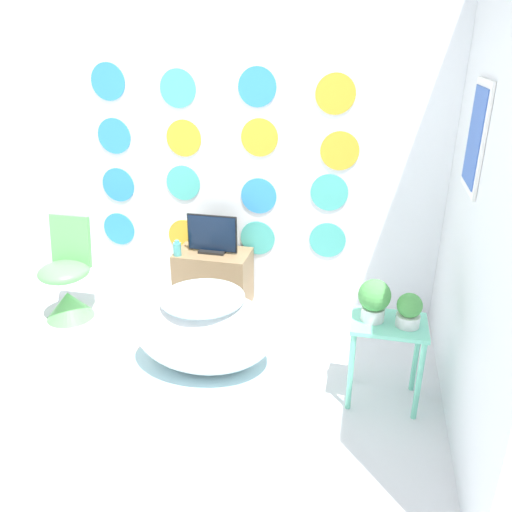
% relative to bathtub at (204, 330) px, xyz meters
% --- Properties ---
extents(ground_plane, '(12.00, 12.00, 0.00)m').
position_rel_bathtub_xyz_m(ground_plane, '(-0.19, -0.69, -0.27)').
color(ground_plane, silver).
extents(wall_back_dotted, '(4.47, 0.05, 2.60)m').
position_rel_bathtub_xyz_m(wall_back_dotted, '(-0.19, 1.04, 1.03)').
color(wall_back_dotted, white).
rests_on(wall_back_dotted, ground_plane).
extents(wall_right, '(0.06, 2.72, 2.60)m').
position_rel_bathtub_xyz_m(wall_right, '(1.56, 0.17, 1.04)').
color(wall_right, silver).
rests_on(wall_right, ground_plane).
extents(rug, '(1.11, 0.69, 0.01)m').
position_rel_bathtub_xyz_m(rug, '(0.03, -0.18, -0.26)').
color(rug, silver).
rests_on(rug, ground_plane).
extents(bathtub, '(0.95, 0.67, 0.53)m').
position_rel_bathtub_xyz_m(bathtub, '(0.00, 0.00, 0.00)').
color(bathtub, white).
rests_on(bathtub, ground_plane).
extents(chair, '(0.39, 0.39, 0.80)m').
position_rel_bathtub_xyz_m(chair, '(-1.25, 0.37, -0.01)').
color(chair, '#66C166').
rests_on(chair, ground_plane).
extents(tv_cabinet, '(0.59, 0.36, 0.48)m').
position_rel_bathtub_xyz_m(tv_cabinet, '(-0.19, 0.81, -0.03)').
color(tv_cabinet, '#8E704C').
rests_on(tv_cabinet, ground_plane).
extents(tv, '(0.41, 0.12, 0.31)m').
position_rel_bathtub_xyz_m(tv, '(-0.19, 0.82, 0.35)').
color(tv, black).
rests_on(tv, tv_cabinet).
extents(vase, '(0.06, 0.06, 0.13)m').
position_rel_bathtub_xyz_m(vase, '(-0.44, 0.69, 0.27)').
color(vase, '#51B2AD').
rests_on(vase, tv_cabinet).
extents(side_table, '(0.43, 0.32, 0.54)m').
position_rel_bathtub_xyz_m(side_table, '(1.17, -0.10, 0.16)').
color(side_table, '#72D8B7').
rests_on(side_table, ground_plane).
extents(potted_plant_left, '(0.19, 0.19, 0.25)m').
position_rel_bathtub_xyz_m(potted_plant_left, '(1.07, -0.10, 0.41)').
color(potted_plant_left, white).
rests_on(potted_plant_left, side_table).
extents(potted_plant_right, '(0.14, 0.14, 0.20)m').
position_rel_bathtub_xyz_m(potted_plant_right, '(1.27, -0.12, 0.38)').
color(potted_plant_right, white).
rests_on(potted_plant_right, side_table).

